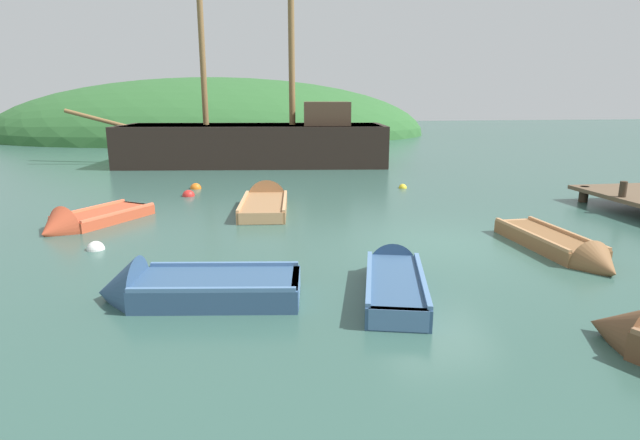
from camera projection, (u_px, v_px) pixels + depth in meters
The scene contains 12 objects.
ground_plane at pixel (443, 244), 11.54m from camera, with size 120.00×120.00×0.00m, color #33564C.
shore_hill at pixel (217, 135), 45.02m from camera, with size 37.41×24.00×9.96m, color #2D602D.
sailing_ship at pixel (257, 149), 25.02m from camera, with size 15.67×5.71×11.75m.
rowboat_far at pixel (265, 204), 15.32m from camera, with size 1.66×3.81×1.23m.
rowboat_outer_right at pixel (394, 281), 8.85m from camera, with size 1.75×3.35×0.91m.
rowboat_near_dock at pixel (562, 250), 10.76m from camera, with size 1.02×3.57×0.92m.
rowboat_center at pixel (185, 292), 8.33m from camera, with size 3.46×1.73×1.23m.
rowboat_portside at pixel (86, 223), 13.14m from camera, with size 2.76×3.26×1.15m.
buoy_red at pixel (189, 196), 17.12m from camera, with size 0.42×0.42×0.42m, color red.
buoy_orange at pixel (196, 189), 18.52m from camera, with size 0.41×0.41×0.41m, color orange.
buoy_yellow at pixel (403, 188), 18.63m from camera, with size 0.31×0.31×0.31m, color yellow.
buoy_white at pixel (96, 250), 11.09m from camera, with size 0.38×0.38×0.38m, color white.
Camera 1 is at (-4.55, -10.49, 3.27)m, focal length 28.23 mm.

